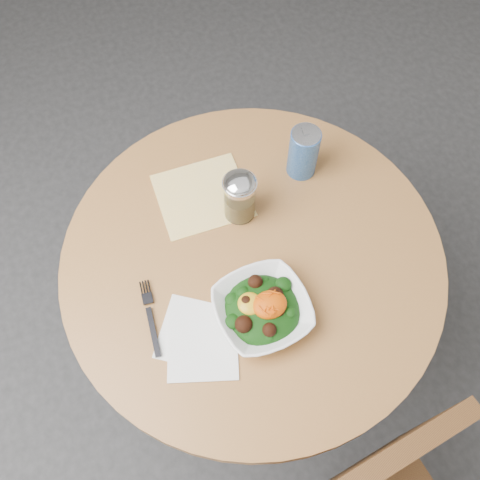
{
  "coord_description": "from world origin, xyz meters",
  "views": [
    {
      "loc": [
        -0.23,
        -0.51,
        1.87
      ],
      "look_at": [
        -0.02,
        0.02,
        0.81
      ],
      "focal_mm": 40.0,
      "sensor_mm": 36.0,
      "label": 1
    }
  ],
  "objects": [
    {
      "name": "ground",
      "position": [
        0.0,
        0.0,
        0.0
      ],
      "size": [
        6.0,
        6.0,
        0.0
      ],
      "primitive_type": "plane",
      "color": "#29292B",
      "rests_on": "ground"
    },
    {
      "name": "paper_napkins",
      "position": [
        -0.18,
        -0.15,
        0.75
      ],
      "size": [
        0.21,
        0.23,
        0.0
      ],
      "color": "white",
      "rests_on": "table"
    },
    {
      "name": "spice_shaker",
      "position": [
        0.01,
        0.12,
        0.82
      ],
      "size": [
        0.08,
        0.08,
        0.14
      ],
      "color": "silver",
      "rests_on": "table"
    },
    {
      "name": "fork",
      "position": [
        -0.27,
        -0.06,
        0.76
      ],
      "size": [
        0.04,
        0.18,
        0.0
      ],
      "color": "black",
      "rests_on": "table"
    },
    {
      "name": "table",
      "position": [
        0.0,
        0.0,
        0.55
      ],
      "size": [
        0.9,
        0.9,
        0.75
      ],
      "color": "black",
      "rests_on": "ground"
    },
    {
      "name": "salad_bowl",
      "position": [
        -0.04,
        -0.14,
        0.78
      ],
      "size": [
        0.21,
        0.21,
        0.08
      ],
      "color": "white",
      "rests_on": "table"
    },
    {
      "name": "beverage_can",
      "position": [
        0.21,
        0.18,
        0.82
      ],
      "size": [
        0.07,
        0.07,
        0.14
      ],
      "color": "navy",
      "rests_on": "table"
    },
    {
      "name": "cloth_napkin",
      "position": [
        -0.05,
        0.2,
        0.75
      ],
      "size": [
        0.23,
        0.21,
        0.0
      ],
      "primitive_type": "cube",
      "rotation": [
        0.0,
        0.0,
        -0.04
      ],
      "color": "#E09F0B",
      "rests_on": "table"
    }
  ]
}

